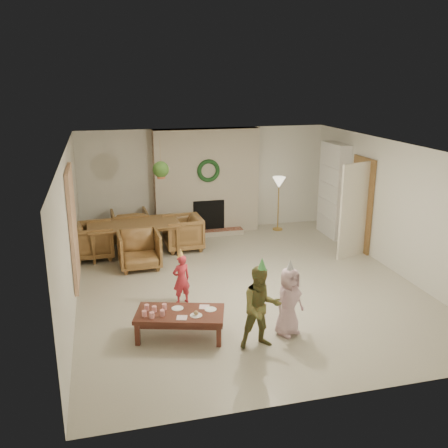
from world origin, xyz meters
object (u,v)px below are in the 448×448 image
object	(u,v)px
dining_chair_far	(130,226)
dining_chair_left	(94,241)
child_pink	(289,302)
child_plaid	(261,308)
dining_chair_right	(183,233)
child_red	(181,279)
coffee_table_top	(180,314)
dining_chair_near	(139,250)
dining_table	(134,239)

from	to	relation	value
dining_chair_far	dining_chair_left	size ratio (longest dim) A/B	1.00
dining_chair_far	child_pink	bearing A→B (deg)	109.58
dining_chair_left	child_pink	size ratio (longest dim) A/B	0.79
dining_chair_left	child_plaid	world-z (taller)	child_plaid
child_pink	dining_chair_left	bearing A→B (deg)	97.90
dining_chair_right	child_plaid	xyz separation A→B (m)	(0.37, -4.34, 0.23)
child_red	dining_chair_far	bearing A→B (deg)	-96.35
coffee_table_top	child_red	distance (m)	1.13
dining_chair_left	dining_chair_right	world-z (taller)	same
dining_chair_near	child_plaid	size ratio (longest dim) A/B	0.68
dining_chair_left	coffee_table_top	bearing A→B (deg)	-164.19
dining_chair_left	child_pink	bearing A→B (deg)	-147.66
coffee_table_top	dining_chair_far	bearing A→B (deg)	111.14
child_plaid	dining_table	bearing A→B (deg)	108.82
dining_table	child_pink	distance (m)	4.49
dining_chair_far	child_red	bearing A→B (deg)	97.69
child_pink	dining_chair_far	bearing A→B (deg)	85.15
dining_chair_right	child_pink	xyz separation A→B (m)	(0.88, -4.09, 0.15)
dining_chair_left	child_plaid	xyz separation A→B (m)	(2.27, -4.26, 0.23)
dining_chair_far	dining_chair_left	world-z (taller)	same
child_red	child_plaid	distance (m)	1.87
dining_chair_near	coffee_table_top	distance (m)	2.92
dining_chair_near	dining_chair_far	bearing A→B (deg)	90.00
dining_chair_right	coffee_table_top	bearing A→B (deg)	-12.54
dining_table	dining_chair_left	distance (m)	0.85
dining_table	dining_chair_left	bearing A→B (deg)	-180.00
dining_table	child_red	xyz separation A→B (m)	(0.58, -2.64, 0.09)
dining_chair_far	child_red	size ratio (longest dim) A/B	0.96
dining_table	dining_chair_right	xyz separation A→B (m)	(1.05, 0.04, 0.04)
dining_chair_near	child_plaid	bearing A→B (deg)	-70.41
dining_chair_far	dining_chair_right	size ratio (longest dim) A/B	1.00
dining_chair_far	coffee_table_top	size ratio (longest dim) A/B	0.64
dining_chair_far	child_red	world-z (taller)	child_red
child_red	dining_table	bearing A→B (deg)	-93.96
dining_chair_left	child_pink	world-z (taller)	child_pink
dining_chair_right	child_pink	distance (m)	4.19
coffee_table_top	child_plaid	size ratio (longest dim) A/B	1.06
dining_chair_near	child_pink	size ratio (longest dim) A/B	0.79
dining_table	dining_chair_far	distance (m)	0.85
dining_table	dining_chair_near	bearing A→B (deg)	-90.00
dining_table	child_pink	bearing A→B (deg)	-66.81
dining_chair_near	child_pink	world-z (taller)	child_pink
dining_table	coffee_table_top	bearing A→B (deg)	-86.65
dining_chair_near	child_red	world-z (taller)	child_red
dining_chair_near	child_plaid	xyz separation A→B (m)	(1.39, -3.45, 0.23)
dining_table	dining_chair_left	world-z (taller)	dining_chair_left
dining_chair_left	dining_chair_right	xyz separation A→B (m)	(1.90, 0.08, 0.00)
child_red	child_pink	world-z (taller)	child_pink
dining_table	dining_chair_right	distance (m)	1.06
dining_chair_near	dining_chair_left	xyz separation A→B (m)	(-0.88, 0.81, 0.00)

